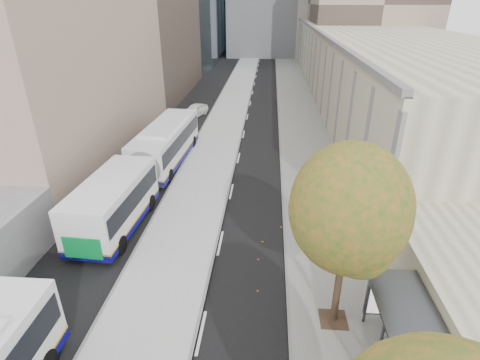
# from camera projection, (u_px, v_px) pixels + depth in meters

# --- Properties ---
(bus_platform) EXTENTS (4.25, 150.00, 0.15)m
(bus_platform) POSITION_uv_depth(u_px,v_px,m) (219.00, 136.00, 35.44)
(bus_platform) COLOR #AAAAAA
(bus_platform) RESTS_ON ground
(sidewalk) EXTENTS (4.75, 150.00, 0.08)m
(sidewalk) POSITION_uv_depth(u_px,v_px,m) (304.00, 139.00, 34.89)
(sidewalk) COLOR gray
(sidewalk) RESTS_ON ground
(building_tan) EXTENTS (18.00, 92.00, 8.00)m
(building_tan) POSITION_uv_depth(u_px,v_px,m) (366.00, 55.00, 58.39)
(building_tan) COLOR #A39E83
(building_tan) RESTS_ON ground
(bus_shelter) EXTENTS (1.90, 4.40, 2.53)m
(bus_shelter) POSITION_uv_depth(u_px,v_px,m) (413.00, 324.00, 12.27)
(bus_shelter) COLOR #383A3F
(bus_shelter) RESTS_ON sidewalk
(tree_c) EXTENTS (4.20, 4.20, 7.28)m
(tree_c) POSITION_uv_depth(u_px,v_px,m) (349.00, 209.00, 12.92)
(tree_c) COLOR black
(tree_c) RESTS_ON sidewalk
(bus_far) EXTENTS (3.57, 18.28, 3.03)m
(bus_far) POSITION_uv_depth(u_px,v_px,m) (148.00, 163.00, 25.61)
(bus_far) COLOR white
(bus_far) RESTS_ON ground
(distant_car) EXTENTS (2.78, 4.26, 1.35)m
(distant_car) POSITION_uv_depth(u_px,v_px,m) (195.00, 110.00, 41.49)
(distant_car) COLOR white
(distant_car) RESTS_ON ground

